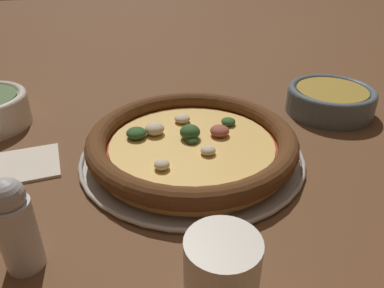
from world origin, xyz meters
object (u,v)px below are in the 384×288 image
at_px(pizza, 192,142).
at_px(napkin, 6,167).
at_px(bowl_near, 330,99).
at_px(drinking_cup, 221,281).
at_px(pepper_shaker, 15,226).
at_px(pizza_tray, 192,155).

xyz_separation_m(pizza, napkin, (0.26, -0.03, -0.02)).
bearing_deg(bowl_near, pizza, 18.55).
bearing_deg(drinking_cup, bowl_near, -131.87).
height_order(drinking_cup, pepper_shaker, pepper_shaker).
bearing_deg(pizza_tray, pepper_shaker, 37.15).
bearing_deg(pizza, drinking_cup, 82.09).
distance_m(pizza, drinking_cup, 0.26).
height_order(pizza_tray, napkin, same).
distance_m(drinking_cup, pepper_shaker, 0.20).
bearing_deg(napkin, bowl_near, -173.11).
height_order(bowl_near, drinking_cup, drinking_cup).
bearing_deg(bowl_near, napkin, 6.89).
distance_m(pizza_tray, pizza, 0.02).
height_order(drinking_cup, napkin, drinking_cup).
bearing_deg(napkin, pizza_tray, 173.68).
bearing_deg(bowl_near, pepper_shaker, 27.34).
xyz_separation_m(drinking_cup, pepper_shaker, (0.17, -0.10, 0.01)).
bearing_deg(pepper_shaker, pizza, -142.75).
bearing_deg(bowl_near, drinking_cup, 48.13).
bearing_deg(pepper_shaker, bowl_near, -152.66).
bearing_deg(drinking_cup, pizza_tray, -97.98).
bearing_deg(napkin, drinking_cup, 128.12).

